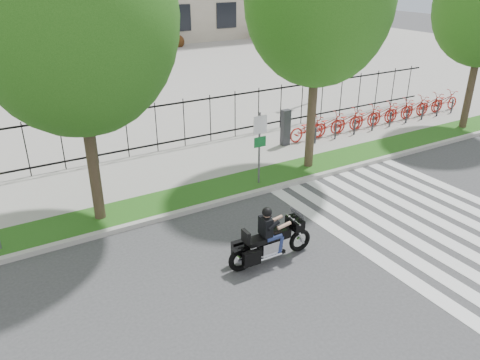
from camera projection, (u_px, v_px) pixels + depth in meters
ground at (294, 270)px, 11.75m from camera, size 120.00×120.00×0.00m
curb at (218, 203)px, 14.92m from camera, size 60.00×0.20×0.15m
grass_verge at (206, 193)px, 15.59m from camera, size 60.00×1.50×0.15m
sidewalk at (176, 167)px, 17.54m from camera, size 60.00×3.50×0.15m
plaza at (71, 79)px, 31.29m from camera, size 80.00×34.00×0.10m
crosswalk_stripes at (424, 222)px, 13.97m from camera, size 5.70×8.00×0.01m
iron_fence at (156, 127)px, 18.46m from camera, size 30.00×0.06×2.00m
lamp_post_right at (314, 45)px, 24.42m from camera, size 1.06×0.70×4.25m
street_tree_1 at (72, 15)px, 11.56m from camera, size 5.36×5.36×8.80m
street_tree_2 at (319, 0)px, 15.13m from camera, size 4.89×4.89×8.62m
bike_share_station at (382, 114)px, 21.90m from camera, size 11.13×0.87×1.50m
sign_pole_regulatory at (260, 139)px, 15.47m from camera, size 0.50×0.09×2.50m
motorcycle_rider at (271, 239)px, 11.89m from camera, size 2.47×0.73×1.90m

